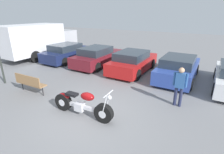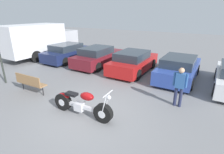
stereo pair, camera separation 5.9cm
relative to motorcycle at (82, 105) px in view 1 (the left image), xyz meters
name	(u,v)px [view 1 (the left image)]	position (x,y,z in m)	size (l,w,h in m)	color
ground_plane	(87,114)	(0.11, 0.14, -0.43)	(60.00, 60.00, 0.00)	slate
motorcycle	(82,105)	(0.00, 0.00, 0.00)	(2.41, 0.62, 1.10)	black
parked_car_navy	(68,53)	(-5.83, 5.43, 0.18)	(1.85, 4.08, 1.29)	#19234C
parked_car_maroon	(97,57)	(-3.15, 5.52, 0.18)	(1.85, 4.08, 1.29)	maroon
parked_car_red	(133,62)	(-0.48, 5.48, 0.18)	(1.85, 4.08, 1.29)	red
parked_car_blue	(178,68)	(2.19, 5.53, 0.18)	(1.85, 4.08, 1.29)	#2D479E
delivery_truck	(39,39)	(-8.60, 5.16, 1.02)	(2.35, 6.33, 2.62)	silver
park_bench	(30,82)	(-3.19, 0.25, 0.12)	(1.59, 0.45, 0.89)	#997047
person_standing	(180,84)	(2.79, 2.43, 0.50)	(0.52, 0.21, 1.58)	#232847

